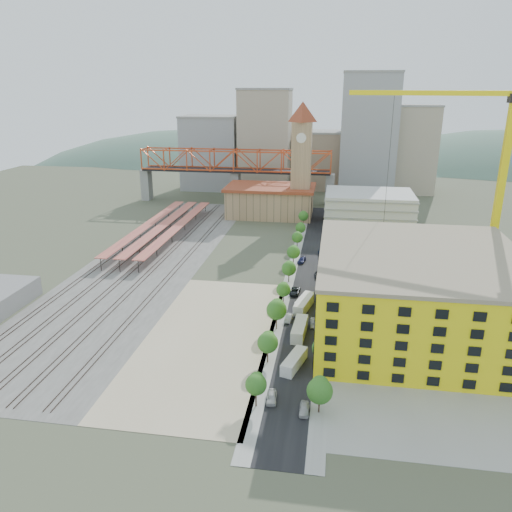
% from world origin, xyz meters
% --- Properties ---
extents(ground, '(400.00, 400.00, 0.00)m').
position_xyz_m(ground, '(0.00, 0.00, 0.00)').
color(ground, '#474C38').
rests_on(ground, ground).
extents(ballast_strip, '(36.00, 165.00, 0.06)m').
position_xyz_m(ballast_strip, '(-36.00, 17.50, 0.03)').
color(ballast_strip, '#605E59').
rests_on(ballast_strip, ground).
extents(dirt_lot, '(28.00, 67.00, 0.06)m').
position_xyz_m(dirt_lot, '(-4.00, -31.50, 0.03)').
color(dirt_lot, tan).
rests_on(dirt_lot, ground).
extents(street_asphalt, '(12.00, 170.00, 0.06)m').
position_xyz_m(street_asphalt, '(16.00, 15.00, 0.03)').
color(street_asphalt, black).
rests_on(street_asphalt, ground).
extents(sidewalk_west, '(3.00, 170.00, 0.04)m').
position_xyz_m(sidewalk_west, '(10.50, 15.00, 0.02)').
color(sidewalk_west, gray).
rests_on(sidewalk_west, ground).
extents(sidewalk_east, '(3.00, 170.00, 0.04)m').
position_xyz_m(sidewalk_east, '(21.50, 15.00, 0.02)').
color(sidewalk_east, gray).
rests_on(sidewalk_east, ground).
extents(construction_pad, '(50.00, 90.00, 0.06)m').
position_xyz_m(construction_pad, '(45.00, -20.00, 0.03)').
color(construction_pad, gray).
rests_on(construction_pad, ground).
extents(rail_tracks, '(26.56, 160.00, 0.18)m').
position_xyz_m(rail_tracks, '(-37.80, 17.50, 0.15)').
color(rail_tracks, '#382B23').
rests_on(rail_tracks, ground).
extents(platform_canopies, '(16.00, 80.00, 4.12)m').
position_xyz_m(platform_canopies, '(-41.00, 45.00, 3.99)').
color(platform_canopies, '#D37451').
rests_on(platform_canopies, ground).
extents(station_hall, '(38.00, 24.00, 13.10)m').
position_xyz_m(station_hall, '(-5.00, 82.00, 6.67)').
color(station_hall, tan).
rests_on(station_hall, ground).
extents(clock_tower, '(12.00, 12.00, 52.00)m').
position_xyz_m(clock_tower, '(8.00, 79.99, 28.70)').
color(clock_tower, tan).
rests_on(clock_tower, ground).
extents(parking_garage, '(34.00, 26.00, 14.00)m').
position_xyz_m(parking_garage, '(36.00, 70.00, 7.00)').
color(parking_garage, silver).
rests_on(parking_garage, ground).
extents(truss_bridge, '(94.00, 9.60, 25.60)m').
position_xyz_m(truss_bridge, '(-25.00, 105.00, 18.86)').
color(truss_bridge, gray).
rests_on(truss_bridge, ground).
extents(construction_building, '(44.60, 50.60, 18.80)m').
position_xyz_m(construction_building, '(42.00, -20.00, 9.41)').
color(construction_building, yellow).
rests_on(construction_building, ground).
extents(street_trees, '(15.40, 124.40, 8.00)m').
position_xyz_m(street_trees, '(16.00, 5.00, 0.00)').
color(street_trees, '#2B651E').
rests_on(street_trees, ground).
extents(skyline, '(133.00, 46.00, 60.00)m').
position_xyz_m(skyline, '(7.47, 142.31, 22.81)').
color(skyline, '#9EA0A3').
rests_on(skyline, ground).
extents(distant_hills, '(647.00, 264.00, 227.00)m').
position_xyz_m(distant_hills, '(45.28, 260.00, -79.54)').
color(distant_hills, '#4C6B59').
rests_on(distant_hills, ground).
extents(tower_crane, '(54.13, 21.48, 60.76)m').
position_xyz_m(tower_crane, '(60.99, 8.45, 37.50)').
color(tower_crane, yellow).
rests_on(tower_crane, ground).
extents(site_trailer_a, '(4.90, 9.56, 2.53)m').
position_xyz_m(site_trailer_a, '(16.00, -40.89, 1.27)').
color(site_trailer_a, silver).
rests_on(site_trailer_a, ground).
extents(site_trailer_b, '(3.30, 10.42, 2.81)m').
position_xyz_m(site_trailer_b, '(16.00, -26.92, 1.41)').
color(site_trailer_b, silver).
rests_on(site_trailer_b, ground).
extents(site_trailer_c, '(4.71, 10.20, 2.70)m').
position_xyz_m(site_trailer_c, '(16.00, -13.18, 1.35)').
color(site_trailer_c, silver).
rests_on(site_trailer_c, ground).
extents(site_trailer_d, '(4.52, 9.19, 2.43)m').
position_xyz_m(site_trailer_d, '(16.00, -10.92, 1.22)').
color(site_trailer_d, silver).
rests_on(site_trailer_d, ground).
extents(car_0, '(2.15, 4.63, 1.53)m').
position_xyz_m(car_0, '(13.00, -52.98, 0.77)').
color(car_0, '#B9B9B9').
rests_on(car_0, ground).
extents(car_1, '(2.17, 4.62, 1.47)m').
position_xyz_m(car_1, '(13.00, -20.25, 0.73)').
color(car_1, '#9E9DA3').
rests_on(car_1, ground).
extents(car_2, '(2.91, 5.56, 1.49)m').
position_xyz_m(car_2, '(13.00, -3.67, 0.75)').
color(car_2, black).
rests_on(car_2, ground).
extents(car_3, '(2.84, 5.29, 1.46)m').
position_xyz_m(car_3, '(13.00, 22.48, 0.73)').
color(car_3, '#1A1F4E').
rests_on(car_3, ground).
extents(car_4, '(1.75, 4.29, 1.46)m').
position_xyz_m(car_4, '(19.00, -55.45, 0.73)').
color(car_4, '#B8B8B8').
rests_on(car_4, ground).
extents(car_5, '(1.82, 4.66, 1.51)m').
position_xyz_m(car_5, '(19.00, -21.79, 0.76)').
color(car_5, gray).
rests_on(car_5, ground).
extents(car_6, '(2.67, 5.04, 1.35)m').
position_xyz_m(car_6, '(19.00, 9.77, 0.68)').
color(car_6, black).
rests_on(car_6, ground).
extents(car_7, '(2.59, 5.01, 1.39)m').
position_xyz_m(car_7, '(19.00, 31.28, 0.69)').
color(car_7, '#1A2A4C').
rests_on(car_7, ground).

